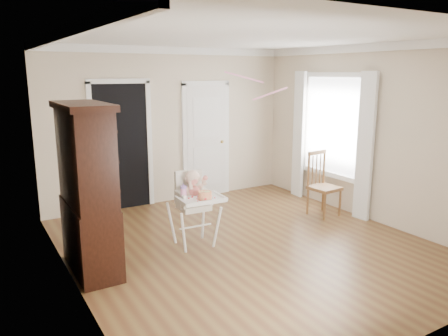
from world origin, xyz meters
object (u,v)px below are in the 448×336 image
sippy_cup (183,191)px  dining_chair (323,186)px  cake (205,195)px  high_chair (194,200)px  china_cabinet (88,189)px

sippy_cup → dining_chair: 2.58m
cake → sippy_cup: 0.29m
high_chair → sippy_cup: bearing=-156.8°
sippy_cup → china_cabinet: china_cabinet is taller
cake → dining_chair: 2.41m
sippy_cup → china_cabinet: 1.20m
high_chair → china_cabinet: china_cabinet is taller
china_cabinet → sippy_cup: bearing=-0.7°
cake → china_cabinet: size_ratio=0.11×
cake → china_cabinet: 1.42m
cake → sippy_cup: size_ratio=1.15×
sippy_cup → dining_chair: (2.56, 0.15, -0.31)m
china_cabinet → dining_chair: china_cabinet is taller
sippy_cup → dining_chair: size_ratio=0.19×
high_chair → sippy_cup: size_ratio=5.31×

